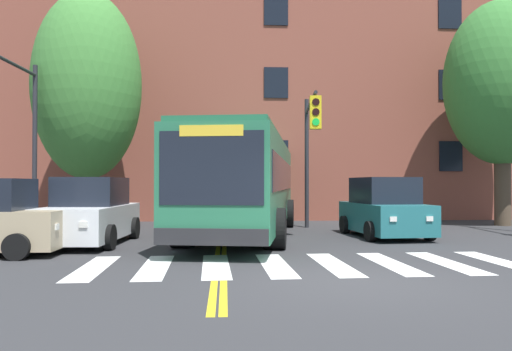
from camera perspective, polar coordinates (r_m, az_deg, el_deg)
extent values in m
plane|color=#303033|center=(9.07, 10.88, -11.72)|extent=(120.00, 120.00, 0.00)
cube|color=white|center=(10.73, -18.09, -9.98)|extent=(0.65, 3.10, 0.01)
cube|color=white|center=(10.53, -11.43, -10.18)|extent=(0.65, 3.10, 0.01)
cube|color=white|center=(10.47, -4.60, -10.25)|extent=(0.65, 3.10, 0.01)
cube|color=white|center=(10.55, 2.21, -10.18)|extent=(0.65, 3.10, 0.01)
cube|color=white|center=(10.78, 8.82, -9.97)|extent=(0.65, 3.10, 0.01)
cube|color=white|center=(11.14, 15.06, -9.65)|extent=(0.65, 3.10, 0.01)
cube|color=white|center=(11.62, 20.84, -9.26)|extent=(0.65, 3.10, 0.01)
cube|color=white|center=(12.21, 26.10, -8.82)|extent=(0.65, 3.10, 0.01)
cube|color=gold|center=(24.44, -3.97, -4.90)|extent=(0.12, 36.00, 0.01)
cube|color=gold|center=(24.44, -3.59, -4.90)|extent=(0.12, 36.00, 0.01)
cube|color=#28704C|center=(16.79, -1.08, -0.86)|extent=(4.53, 12.51, 2.68)
cube|color=black|center=(16.68, 3.28, 0.06)|extent=(1.90, 11.12, 0.96)
cube|color=black|center=(17.00, -5.35, 0.04)|extent=(1.90, 11.12, 0.96)
cube|color=black|center=(10.73, -5.14, 0.88)|extent=(2.25, 0.40, 1.61)
cube|color=yellow|center=(10.78, -5.14, 5.14)|extent=(1.38, 0.26, 0.24)
cube|color=#232326|center=(10.76, -5.18, -7.01)|extent=(2.46, 0.51, 0.36)
cube|color=#246444|center=(16.85, -1.08, 3.96)|extent=(4.30, 12.00, 0.16)
cylinder|color=black|center=(12.94, 2.17, -6.09)|extent=(0.73, 1.15, 1.07)
cylinder|color=black|center=(13.33, -8.32, -5.93)|extent=(0.73, 1.15, 1.07)
cylinder|color=black|center=(19.47, 3.48, -4.35)|extent=(0.73, 1.15, 1.07)
cylinder|color=black|center=(19.73, -3.58, -4.30)|extent=(0.73, 1.15, 1.07)
cube|color=white|center=(14.85, -18.43, -5.01)|extent=(2.04, 4.40, 0.90)
cube|color=black|center=(14.93, -18.26, -1.74)|extent=(1.74, 2.15, 0.80)
cube|color=white|center=(12.61, -19.15, -5.34)|extent=(0.20, 0.05, 0.14)
cube|color=white|center=(13.00, -23.70, -5.18)|extent=(0.20, 0.05, 0.14)
cylinder|color=black|center=(13.33, -16.41, -6.79)|extent=(0.26, 0.67, 0.66)
cylinder|color=black|center=(13.95, -23.79, -6.48)|extent=(0.26, 0.67, 0.66)
cylinder|color=black|center=(15.90, -13.74, -5.84)|extent=(0.26, 0.67, 0.66)
cylinder|color=black|center=(16.43, -20.07, -5.65)|extent=(0.26, 0.67, 0.66)
cube|color=#236B70|center=(16.50, 14.45, -4.66)|extent=(2.07, 4.01, 0.90)
cube|color=black|center=(16.50, 14.39, -1.65)|extent=(1.76, 2.25, 0.83)
cube|color=white|center=(14.92, 19.23, -4.69)|extent=(0.20, 0.05, 0.14)
cube|color=white|center=(14.47, 15.42, -4.83)|extent=(0.20, 0.05, 0.14)
cylinder|color=black|center=(15.80, 19.22, -5.95)|extent=(0.26, 0.61, 0.60)
cylinder|color=black|center=(15.07, 12.94, -6.23)|extent=(0.26, 0.61, 0.60)
cylinder|color=black|center=(17.98, 15.72, -5.35)|extent=(0.26, 0.61, 0.60)
cylinder|color=black|center=(17.34, 10.12, -5.54)|extent=(0.26, 0.61, 0.60)
cube|color=#AD1E1E|center=(26.73, -3.90, -3.26)|extent=(2.25, 4.79, 0.85)
cube|color=black|center=(26.85, -3.93, -1.49)|extent=(1.82, 2.38, 0.80)
cube|color=white|center=(24.47, -2.12, -3.28)|extent=(0.20, 0.06, 0.14)
cube|color=white|center=(24.35, -4.59, -3.29)|extent=(0.20, 0.06, 0.14)
cylinder|color=black|center=(25.43, -1.54, -4.00)|extent=(0.29, 0.68, 0.66)
cylinder|color=black|center=(25.24, -5.62, -4.02)|extent=(0.29, 0.68, 0.66)
cylinder|color=black|center=(28.27, -2.36, -3.69)|extent=(0.29, 0.68, 0.66)
cylinder|color=black|center=(28.10, -6.03, -3.70)|extent=(0.29, 0.68, 0.66)
cube|color=white|center=(13.38, -20.32, -5.13)|extent=(0.04, 0.20, 0.14)
cube|color=white|center=(12.38, -21.78, -5.47)|extent=(0.04, 0.20, 0.14)
cylinder|color=black|center=(14.00, -22.81, -6.59)|extent=(0.60, 0.22, 0.60)
cylinder|color=black|center=(12.33, -25.67, -7.36)|extent=(0.60, 0.22, 0.60)
cylinder|color=#28282D|center=(18.82, -23.97, 2.80)|extent=(0.16, 0.16, 5.79)
cylinder|color=#28282D|center=(17.41, -26.46, 11.60)|extent=(0.28, 3.91, 0.11)
cylinder|color=#28282D|center=(19.36, 5.82, 1.39)|extent=(0.16, 0.16, 4.96)
cylinder|color=#28282D|center=(17.40, 6.27, 8.18)|extent=(0.54, 4.32, 0.11)
cube|color=yellow|center=(15.33, 6.81, 7.15)|extent=(0.37, 0.31, 1.00)
cylinder|color=black|center=(15.22, 6.86, 8.35)|extent=(0.22, 0.05, 0.22)
cylinder|color=black|center=(15.18, 6.86, 7.23)|extent=(0.22, 0.05, 0.22)
cylinder|color=green|center=(15.14, 6.86, 6.10)|extent=(0.22, 0.05, 0.22)
cylinder|color=#4C3D2D|center=(22.50, 26.35, -1.38)|extent=(0.64, 0.64, 2.97)
ellipsoid|color=#387A33|center=(22.87, 26.27, 9.52)|extent=(6.56, 6.55, 6.68)
cylinder|color=brown|center=(20.19, -18.78, -2.28)|extent=(0.59, 0.59, 2.40)
ellipsoid|color=#428438|center=(20.53, -18.72, 9.74)|extent=(5.67, 5.68, 7.24)
cube|color=brown|center=(26.39, -7.41, 8.34)|extent=(30.57, 6.89, 11.88)
cube|color=black|center=(23.29, -18.07, 2.25)|extent=(1.10, 0.06, 1.40)
cube|color=black|center=(22.66, 2.32, 2.29)|extent=(1.10, 0.06, 1.40)
cube|color=black|center=(24.85, 21.37, 2.07)|extent=(1.10, 0.06, 1.40)
cube|color=black|center=(23.71, -18.03, 10.30)|extent=(1.10, 0.06, 1.40)
cube|color=black|center=(23.09, 2.31, 10.56)|extent=(1.10, 0.06, 1.40)
cube|color=black|center=(25.24, 21.33, 9.64)|extent=(1.10, 0.06, 1.40)
cube|color=black|center=(24.57, -17.99, 17.94)|extent=(1.10, 0.06, 1.40)
cube|color=black|center=(23.97, 2.31, 18.38)|extent=(1.10, 0.06, 1.40)
cube|color=black|center=(26.05, 21.29, 16.85)|extent=(1.10, 0.06, 1.40)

